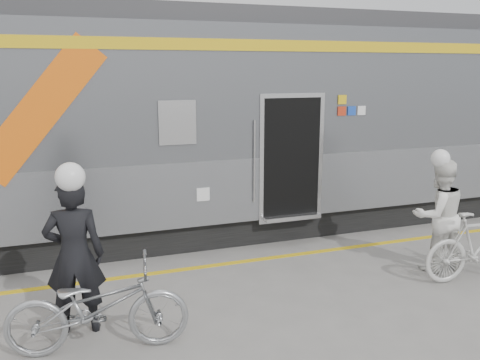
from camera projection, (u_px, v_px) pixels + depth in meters
name	position (u px, v px, depth m)	size (l,w,h in m)	color
ground	(276.00, 327.00, 6.19)	(90.00, 90.00, 0.00)	slate
train	(149.00, 126.00, 9.36)	(24.00, 3.17, 4.10)	black
safety_strip	(223.00, 264.00, 8.16)	(24.00, 0.12, 0.01)	gold
man	(74.00, 256.00, 5.93)	(0.69, 0.45, 1.89)	black
bicycle_left	(98.00, 307.00, 5.58)	(0.69, 1.98, 1.04)	#979A9E
woman	(438.00, 215.00, 7.81)	(0.85, 0.66, 1.75)	white
bicycle_right	(479.00, 246.00, 7.48)	(0.50, 1.76, 1.06)	#BBBBB6
helmet_man	(68.00, 162.00, 5.69)	(0.33, 0.33, 0.33)	white
helmet_woman	(444.00, 150.00, 7.59)	(0.28, 0.28, 0.28)	white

